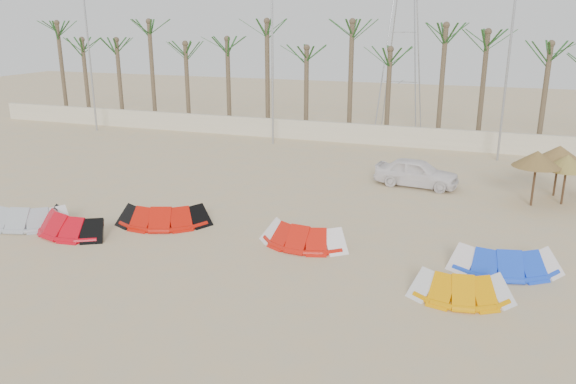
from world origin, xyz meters
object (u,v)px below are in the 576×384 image
at_px(kite_red_left, 74,220).
at_px(kite_blue, 506,256).
at_px(parasol_right, 559,153).
at_px(kite_red_right, 305,232).
at_px(car, 417,173).
at_px(kite_grey, 31,214).
at_px(parasol_mid, 567,163).
at_px(kite_orange, 462,283).
at_px(kite_red_mid, 167,213).
at_px(parasol_left, 537,159).

distance_m(kite_red_left, kite_blue, 15.82).
bearing_deg(parasol_right, kite_red_right, -134.13).
bearing_deg(car, kite_red_right, 168.71).
height_order(kite_grey, kite_red_right, same).
bearing_deg(kite_red_right, parasol_mid, 41.07).
distance_m(kite_red_right, kite_orange, 6.10).
bearing_deg(kite_red_mid, kite_orange, -12.74).
bearing_deg(kite_blue, car, 114.49).
bearing_deg(parasol_mid, kite_red_mid, -152.52).
height_order(kite_red_left, kite_blue, same).
bearing_deg(parasol_right, parasol_left, -119.05).
bearing_deg(kite_red_mid, kite_grey, -159.33).
bearing_deg(kite_orange, parasol_right, 73.40).
relative_size(kite_red_mid, kite_red_right, 1.18).
height_order(kite_orange, parasol_left, parasol_left).
xyz_separation_m(kite_orange, car, (-2.74, 11.25, 0.27)).
bearing_deg(kite_orange, kite_red_left, 177.37).
bearing_deg(kite_grey, car, 37.33).
distance_m(kite_grey, kite_red_mid, 5.45).
distance_m(parasol_mid, car, 6.62).
relative_size(kite_red_right, car, 0.83).
height_order(kite_red_mid, parasol_left, parasol_left).
xyz_separation_m(parasol_right, car, (-6.26, -0.55, -1.33)).
bearing_deg(kite_orange, parasol_left, 76.09).
relative_size(kite_red_mid, parasol_right, 1.66).
distance_m(kite_red_right, kite_blue, 6.86).
distance_m(parasol_right, car, 6.42).
relative_size(kite_blue, parasol_mid, 1.63).
distance_m(kite_red_right, parasol_mid, 12.48).
height_order(kite_red_mid, kite_blue, same).
bearing_deg(parasol_mid, parasol_left, -152.74).
xyz_separation_m(kite_red_right, parasol_left, (8.06, 7.48, 1.69)).
distance_m(kite_red_mid, kite_orange, 11.79).
height_order(parasol_mid, car, parasol_mid).
relative_size(kite_red_left, parasol_left, 1.55).
height_order(kite_red_left, parasol_right, parasol_right).
bearing_deg(kite_orange, parasol_mid, 70.50).
bearing_deg(kite_red_mid, parasol_mid, 27.48).
distance_m(kite_blue, parasol_left, 7.64).
bearing_deg(car, parasol_right, -78.30).
bearing_deg(parasol_left, kite_red_mid, -152.50).
bearing_deg(car, kite_red_left, 138.75).
distance_m(kite_red_mid, car, 12.32).
bearing_deg(parasol_right, kite_red_mid, -148.52).
xyz_separation_m(kite_red_right, parasol_mid, (9.34, 8.14, 1.48)).
relative_size(kite_orange, parasol_mid, 1.36).
relative_size(parasol_mid, parasol_right, 0.95).
xyz_separation_m(kite_red_mid, parasol_right, (15.02, 9.20, 1.60)).
relative_size(kite_orange, parasol_right, 1.29).
height_order(kite_red_left, parasol_left, parasol_left).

